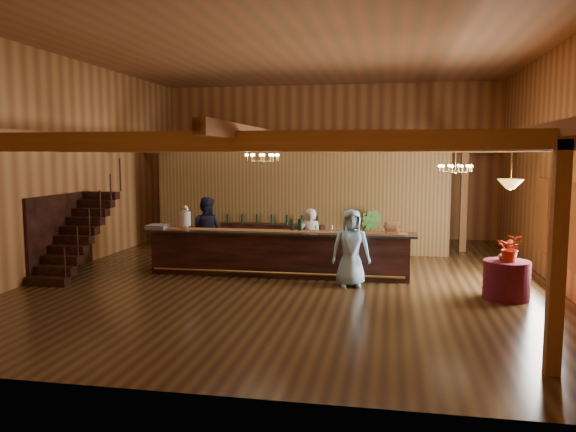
% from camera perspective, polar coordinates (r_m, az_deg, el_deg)
% --- Properties ---
extents(floor, '(14.00, 14.00, 0.00)m').
position_cam_1_polar(floor, '(13.96, 0.77, -6.14)').
color(floor, '#4B3318').
rests_on(floor, ground).
extents(ceiling, '(14.00, 14.00, 0.00)m').
position_cam_1_polar(ceiling, '(13.86, 0.81, 16.65)').
color(ceiling, '#A3623B').
rests_on(ceiling, wall_back).
extents(wall_back, '(12.00, 0.10, 5.50)m').
position_cam_1_polar(wall_back, '(20.57, 4.08, 5.55)').
color(wall_back, '#B1773C').
rests_on(wall_back, floor).
extents(wall_front, '(12.00, 0.10, 5.50)m').
position_cam_1_polar(wall_front, '(6.84, -9.11, 4.09)').
color(wall_front, '#B1773C').
rests_on(wall_front, floor).
extents(wall_left, '(0.10, 14.00, 5.50)m').
position_cam_1_polar(wall_left, '(15.80, -21.29, 4.93)').
color(wall_left, '#B1773C').
rests_on(wall_left, floor).
extents(wall_right, '(0.10, 14.00, 5.50)m').
position_cam_1_polar(wall_right, '(13.95, 25.97, 4.61)').
color(wall_right, '#B1773C').
rests_on(wall_right, floor).
extents(beam_grid, '(11.90, 13.90, 0.39)m').
position_cam_1_polar(beam_grid, '(14.14, 1.14, 7.24)').
color(beam_grid, '#9A602C').
rests_on(beam_grid, wall_left).
extents(support_posts, '(9.20, 10.20, 3.20)m').
position_cam_1_polar(support_posts, '(13.22, 0.42, 0.19)').
color(support_posts, '#9A602C').
rests_on(support_posts, floor).
extents(partition_wall, '(9.00, 0.18, 3.10)m').
position_cam_1_polar(partition_wall, '(17.23, 1.10, 1.44)').
color(partition_wall, brown).
rests_on(partition_wall, floor).
extents(window_right_back, '(0.12, 1.05, 1.75)m').
position_cam_1_polar(window_right_back, '(14.97, 24.55, 0.14)').
color(window_right_back, white).
rests_on(window_right_back, wall_right).
extents(staircase, '(1.00, 2.80, 2.00)m').
position_cam_1_polar(staircase, '(15.01, -20.71, -1.80)').
color(staircase, '#421C15').
rests_on(staircase, floor).
extents(backroom_boxes, '(4.10, 0.60, 1.10)m').
position_cam_1_polar(backroom_boxes, '(19.28, 2.67, -1.11)').
color(backroom_boxes, '#421C15').
rests_on(backroom_boxes, floor).
extents(tasting_bar, '(6.71, 0.91, 1.13)m').
position_cam_1_polar(tasting_bar, '(13.93, -0.99, -3.79)').
color(tasting_bar, '#421C15').
rests_on(tasting_bar, floor).
extents(beverage_dispenser, '(0.26, 0.26, 0.60)m').
position_cam_1_polar(beverage_dispenser, '(14.52, -10.36, -0.15)').
color(beverage_dispenser, silver).
rests_on(beverage_dispenser, tasting_bar).
extents(glass_rack_tray, '(0.50, 0.50, 0.10)m').
position_cam_1_polar(glass_rack_tray, '(14.71, -13.08, -1.06)').
color(glass_rack_tray, gray).
rests_on(glass_rack_tray, tasting_bar).
extents(raffle_drum, '(0.34, 0.24, 0.30)m').
position_cam_1_polar(raffle_drum, '(13.52, 10.50, -1.09)').
color(raffle_drum, '#9F663F').
rests_on(raffle_drum, tasting_bar).
extents(bar_bottle_0, '(0.07, 0.07, 0.30)m').
position_cam_1_polar(bar_bottle_0, '(13.90, 0.40, -0.90)').
color(bar_bottle_0, black).
rests_on(bar_bottle_0, tasting_bar).
extents(bar_bottle_1, '(0.07, 0.07, 0.30)m').
position_cam_1_polar(bar_bottle_1, '(13.87, 1.15, -0.91)').
color(bar_bottle_1, black).
rests_on(bar_bottle_1, tasting_bar).
extents(bar_bottle_2, '(0.07, 0.07, 0.30)m').
position_cam_1_polar(bar_bottle_2, '(13.86, 1.28, -0.92)').
color(bar_bottle_2, black).
rests_on(bar_bottle_2, tasting_bar).
extents(backbar_shelf, '(3.23, 0.91, 0.90)m').
position_cam_1_polar(backbar_shelf, '(17.18, -1.64, -2.28)').
color(backbar_shelf, '#421C15').
rests_on(backbar_shelf, floor).
extents(round_table, '(0.94, 0.94, 0.81)m').
position_cam_1_polar(round_table, '(12.58, 21.30, -6.08)').
color(round_table, '#400D16').
rests_on(round_table, floor).
extents(chandelier_left, '(0.80, 0.80, 0.42)m').
position_cam_1_polar(chandelier_left, '(13.37, -2.66, 5.98)').
color(chandelier_left, tan).
rests_on(chandelier_left, beam_grid).
extents(chandelier_right, '(0.80, 0.80, 0.69)m').
position_cam_1_polar(chandelier_right, '(14.51, 16.63, 4.69)').
color(chandelier_right, tan).
rests_on(chandelier_right, beam_grid).
extents(pendant_lamp, '(0.52, 0.52, 0.90)m').
position_cam_1_polar(pendant_lamp, '(12.32, 21.67, 3.04)').
color(pendant_lamp, tan).
rests_on(pendant_lamp, beam_grid).
extents(bartender, '(0.67, 0.52, 1.62)m').
position_cam_1_polar(bartender, '(14.51, 2.25, -2.41)').
color(bartender, silver).
rests_on(bartender, floor).
extents(staff_second, '(0.98, 0.80, 1.88)m').
position_cam_1_polar(staff_second, '(15.21, -8.31, -1.59)').
color(staff_second, black).
rests_on(staff_second, floor).
extents(guest, '(0.95, 0.71, 1.77)m').
position_cam_1_polar(guest, '(12.83, 6.42, -3.25)').
color(guest, '#90C8EA').
rests_on(guest, floor).
extents(floor_plant, '(0.85, 0.73, 1.39)m').
position_cam_1_polar(floor_plant, '(16.80, 8.12, -1.69)').
color(floor_plant, '#356725').
rests_on(floor_plant, floor).
extents(table_flowers, '(0.63, 0.58, 0.58)m').
position_cam_1_polar(table_flowers, '(12.38, 21.69, -3.02)').
color(table_flowers, '#B52204').
rests_on(table_flowers, round_table).
extents(table_vase, '(0.16, 0.16, 0.32)m').
position_cam_1_polar(table_vase, '(12.56, 21.01, -3.47)').
color(table_vase, tan).
rests_on(table_vase, round_table).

